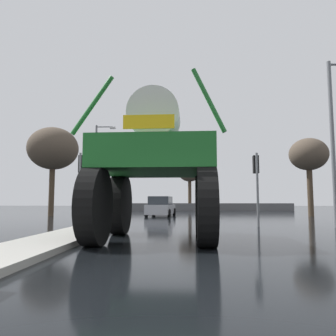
{
  "coord_description": "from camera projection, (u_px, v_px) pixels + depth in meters",
  "views": [
    {
      "loc": [
        0.03,
        -5.12,
        1.16
      ],
      "look_at": [
        -0.52,
        7.19,
        2.4
      ],
      "focal_mm": 35.32,
      "sensor_mm": 36.0,
      "label": 1
    }
  ],
  "objects": [
    {
      "name": "traffic_signal_near_left",
      "position": [
        81.0,
        173.0,
        15.86
      ],
      "size": [
        0.24,
        0.54,
        3.46
      ],
      "color": "slate",
      "rests_on": "ground"
    },
    {
      "name": "median_island",
      "position": [
        58.0,
        239.0,
        9.5
      ],
      "size": [
        1.69,
        11.64,
        0.15
      ],
      "primitive_type": "cube",
      "color": "#9E9B93",
      "rests_on": "ground"
    },
    {
      "name": "streetlight_far_left",
      "position": [
        97.0,
        164.0,
        29.71
      ],
      "size": [
        1.84,
        0.24,
        8.04
      ],
      "color": "slate",
      "rests_on": "ground"
    },
    {
      "name": "traffic_signal_near_right",
      "position": [
        256.0,
        173.0,
        15.49
      ],
      "size": [
        0.24,
        0.54,
        3.41
      ],
      "color": "slate",
      "rests_on": "ground"
    },
    {
      "name": "bare_tree_far_center",
      "position": [
        190.0,
        172.0,
        41.21
      ],
      "size": [
        2.89,
        2.89,
        6.05
      ],
      "color": "#473828",
      "rests_on": "ground"
    },
    {
      "name": "streetlight_near_right",
      "position": [
        335.0,
        133.0,
        14.91
      ],
      "size": [
        1.83,
        0.24,
        7.59
      ],
      "color": "slate",
      "rests_on": "ground"
    },
    {
      "name": "sedan_ahead",
      "position": [
        161.0,
        207.0,
        25.46
      ],
      "size": [
        2.24,
        4.27,
        1.52
      ],
      "rotation": [
        0.0,
        0.0,
        1.46
      ],
      "color": "#B7B7BF",
      "rests_on": "ground"
    },
    {
      "name": "oversize_sprayer",
      "position": [
        156.0,
        167.0,
        10.13
      ],
      "size": [
        4.09,
        5.25,
        4.62
      ],
      "rotation": [
        0.0,
        0.0,
        1.55
      ],
      "color": "black",
      "rests_on": "ground"
    },
    {
      "name": "ground_plane",
      "position": [
        182.0,
        218.0,
        22.87
      ],
      "size": [
        120.0,
        120.0,
        0.0
      ],
      "primitive_type": "plane",
      "color": "black"
    },
    {
      "name": "bare_tree_left",
      "position": [
        53.0,
        149.0,
        26.34
      ],
      "size": [
        3.97,
        3.97,
        7.03
      ],
      "color": "#473828",
      "rests_on": "ground"
    },
    {
      "name": "roadside_barrier",
      "position": [
        183.0,
        207.0,
        39.97
      ],
      "size": [
        26.56,
        0.24,
        0.9
      ],
      "primitive_type": "cube",
      "color": "#59595B",
      "rests_on": "ground"
    },
    {
      "name": "bare_tree_right",
      "position": [
        309.0,
        155.0,
        25.6
      ],
      "size": [
        2.94,
        2.94,
        6.04
      ],
      "color": "#473828",
      "rests_on": "ground"
    }
  ]
}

